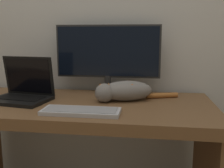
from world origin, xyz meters
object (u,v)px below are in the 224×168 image
(laptop, at_px, (22,92))
(external_keyboard, at_px, (81,111))
(monitor, at_px, (108,55))
(cat, at_px, (124,91))

(laptop, xyz_separation_m, external_keyboard, (0.42, -0.21, -0.04))
(monitor, xyz_separation_m, cat, (0.13, -0.19, -0.19))
(monitor, distance_m, cat, 0.30)
(monitor, xyz_separation_m, laptop, (-0.48, -0.27, -0.20))
(cat, bearing_deg, laptop, 169.52)
(monitor, distance_m, external_keyboard, 0.54)
(monitor, relative_size, cat, 1.40)
(laptop, bearing_deg, monitor, 38.52)
(monitor, relative_size, laptop, 1.86)
(external_keyboard, distance_m, cat, 0.35)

